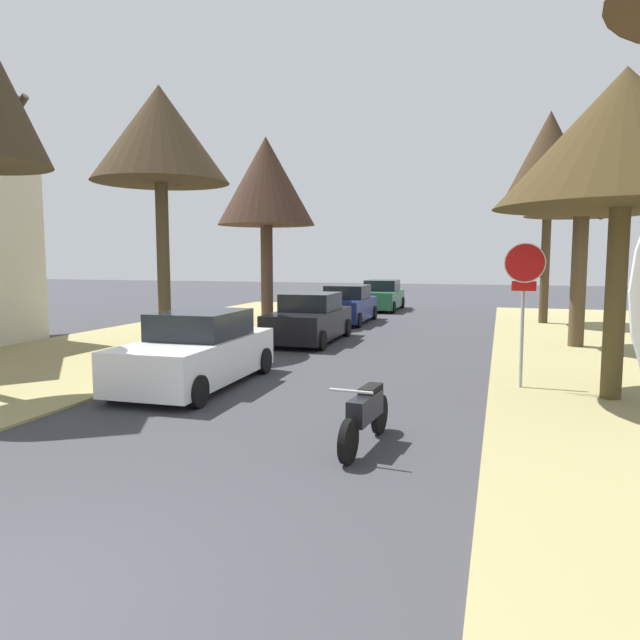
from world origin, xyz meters
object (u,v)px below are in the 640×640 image
Objects in this scene: street_tree_right_mid_a at (624,139)px; parked_sedan_navy at (347,306)px; street_tree_right_far at (549,160)px; street_tree_left_mid_b at (160,136)px; street_tree_left_far at (266,183)px; parked_sedan_white at (197,352)px; parked_motorcycle at (366,414)px; parked_sedan_black at (309,319)px; street_tree_right_mid_b at (583,171)px; parked_sedan_green at (382,296)px; stop_sign_far at (524,284)px.

street_tree_right_mid_a reaches higher than parked_sedan_navy.
parked_sedan_navy is at bearing -166.37° from street_tree_right_far.
street_tree_left_mid_b is 1.02× the size of street_tree_left_far.
street_tree_right_far is at bearing 62.07° from parked_sedan_white.
street_tree_right_mid_a reaches higher than parked_sedan_white.
street_tree_left_mid_b reaches higher than parked_motorcycle.
parked_motorcycle is (7.30, -14.00, -5.22)m from street_tree_left_far.
street_tree_right_mid_a is 12.13m from street_tree_left_mid_b.
parked_sedan_white is (2.99, -11.09, -4.98)m from street_tree_left_far.
street_tree_left_mid_b reaches higher than parked_sedan_black.
parked_sedan_black and parked_sedan_navy have the same top height.
street_tree_right_mid_b reaches higher than parked_sedan_white.
street_tree_left_far is at bearing 85.87° from street_tree_left_mid_b.
parked_sedan_navy is at bearing -91.94° from parked_sedan_green.
parked_motorcycle is at bearing -62.45° from street_tree_left_far.
street_tree_right_far is (-0.36, 13.56, 1.80)m from street_tree_right_mid_a.
parked_sedan_white is at bearing -172.00° from street_tree_right_mid_a.
street_tree_left_mid_b is 7.13m from parked_sedan_black.
street_tree_left_far is 12.52m from parked_sedan_white.
street_tree_right_far reaches higher than street_tree_right_mid_a.
street_tree_left_far is at bearing 135.27° from stop_sign_far.
stop_sign_far is at bearing -39.92° from parked_sedan_black.
street_tree_left_far is (-9.54, 9.45, 3.52)m from stop_sign_far.
parked_sedan_white is (3.48, -4.29, -5.50)m from street_tree_left_mid_b.
parked_sedan_green is at bearing 76.39° from street_tree_left_mid_b.
parked_sedan_navy is (3.39, 8.50, -5.50)m from street_tree_left_mid_b.
street_tree_left_mid_b is at bearing -162.04° from street_tree_right_mid_b.
parked_motorcycle is (-4.00, -11.03, -4.77)m from street_tree_right_mid_b.
parked_sedan_green is 22.51m from parked_motorcycle.
street_tree_right_far is 15.35m from street_tree_left_mid_b.
street_tree_left_mid_b is 3.72× the size of parked_motorcycle.
street_tree_right_mid_b reaches higher than parked_motorcycle.
parked_sedan_black is at bearing -171.85° from street_tree_right_mid_b.
parked_sedan_navy is at bearing 125.28° from street_tree_right_mid_a.
street_tree_right_far reaches higher than street_tree_left_far.
street_tree_right_far is at bearing 78.82° from parked_motorcycle.
street_tree_right_mid_a is 0.91× the size of street_tree_right_mid_b.
street_tree_right_mid_b reaches higher than street_tree_right_mid_a.
street_tree_right_far is (-0.51, 6.59, 1.40)m from street_tree_right_mid_b.
street_tree_right_mid_a is 2.96× the size of parked_motorcycle.
street_tree_right_mid_a is 9.21m from parked_sedan_white.
street_tree_right_far reaches higher than parked_sedan_green.
street_tree_right_mid_b is 14.50m from parked_sedan_green.
street_tree_right_mid_b is at bearing 70.07° from parked_motorcycle.
parked_sedan_black is 1.00× the size of parked_sedan_green.
street_tree_left_mid_b is 12.07m from parked_motorcycle.
street_tree_right_mid_b is 1.50× the size of parked_sedan_navy.
street_tree_right_mid_a is 1.37× the size of parked_sedan_black.
stop_sign_far is at bearing -44.73° from street_tree_left_far.
parked_sedan_black is at bearing -52.39° from street_tree_left_far.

